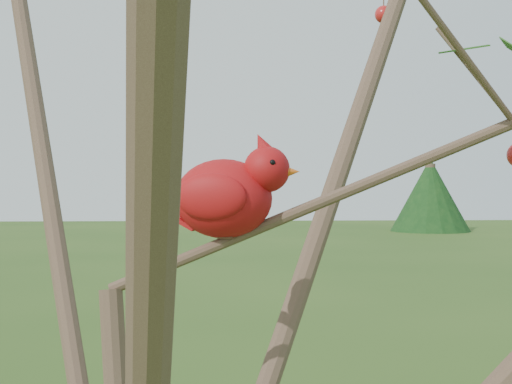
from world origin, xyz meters
TOP-DOWN VIEW (x-y plane):
  - crabapple_tree at (0.03, -0.02)m, footprint 2.35×2.05m
  - cardinal at (0.13, 0.08)m, footprint 0.25×0.15m
  - distant_trees at (-1.40, 25.33)m, footprint 41.68×15.03m

SIDE VIEW (x-z plane):
  - distant_trees at x=-1.40m, z-range -0.22..3.06m
  - cardinal at x=0.13m, z-range 2.01..2.18m
  - crabapple_tree at x=0.03m, z-range 0.65..3.60m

